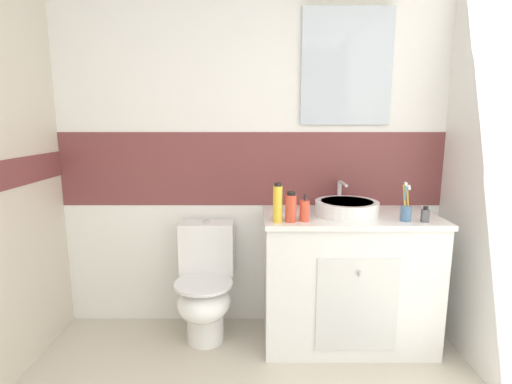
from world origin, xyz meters
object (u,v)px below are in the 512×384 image
(mouthwash_bottle, at_px, (290,208))
(soap_dispenser, at_px, (303,210))
(sink_basin, at_px, (345,207))
(toothbrush_cup, at_px, (405,211))
(shampoo_bottle_tall, at_px, (277,203))
(perfume_flask_small, at_px, (424,214))
(toilet, at_px, (204,287))

(mouthwash_bottle, bearing_deg, soap_dispenser, 11.97)
(sink_basin, height_order, toothbrush_cup, toothbrush_cup)
(soap_dispenser, distance_m, shampoo_bottle_tall, 0.17)
(mouthwash_bottle, bearing_deg, toothbrush_cup, 1.62)
(toothbrush_cup, bearing_deg, soap_dispenser, -179.80)
(shampoo_bottle_tall, bearing_deg, soap_dispenser, 9.45)
(sink_basin, height_order, mouthwash_bottle, sink_basin)
(toothbrush_cup, relative_size, shampoo_bottle_tall, 1.00)
(shampoo_bottle_tall, relative_size, mouthwash_bottle, 1.30)
(sink_basin, bearing_deg, soap_dispenser, -150.53)
(sink_basin, relative_size, toothbrush_cup, 1.88)
(toothbrush_cup, relative_size, soap_dispenser, 1.41)
(shampoo_bottle_tall, distance_m, mouthwash_bottle, 0.08)
(toothbrush_cup, xyz_separation_m, mouthwash_bottle, (-0.67, -0.02, 0.02))
(perfume_flask_small, relative_size, shampoo_bottle_tall, 0.41)
(toilet, height_order, shampoo_bottle_tall, shampoo_bottle_tall)
(toothbrush_cup, bearing_deg, perfume_flask_small, -14.71)
(soap_dispenser, bearing_deg, toilet, 162.97)
(toothbrush_cup, height_order, perfume_flask_small, toothbrush_cup)
(toothbrush_cup, relative_size, mouthwash_bottle, 1.30)
(toothbrush_cup, distance_m, soap_dispenser, 0.59)
(soap_dispenser, bearing_deg, perfume_flask_small, -2.04)
(soap_dispenser, bearing_deg, sink_basin, 29.47)
(mouthwash_bottle, bearing_deg, toilet, 159.01)
(mouthwash_bottle, bearing_deg, perfume_flask_small, -0.58)
(toilet, relative_size, mouthwash_bottle, 4.34)
(toilet, bearing_deg, toothbrush_cup, -8.77)
(sink_basin, relative_size, shampoo_bottle_tall, 1.88)
(perfume_flask_small, bearing_deg, mouthwash_bottle, 179.42)
(toilet, height_order, soap_dispenser, soap_dispenser)
(toilet, bearing_deg, soap_dispenser, -17.03)
(perfume_flask_small, bearing_deg, sink_basin, 155.85)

